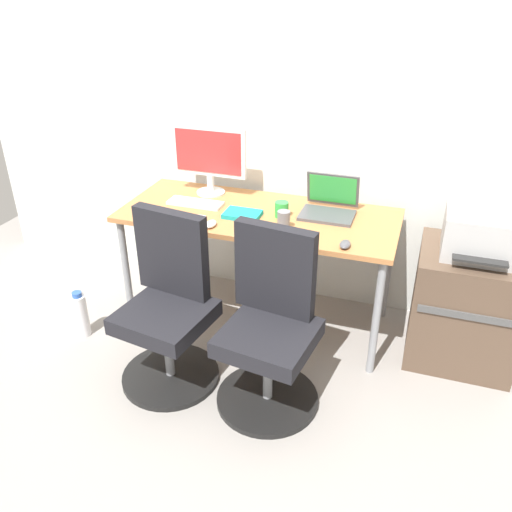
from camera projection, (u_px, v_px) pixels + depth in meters
name	position (u px, v px, depth m)	size (l,w,h in m)	color
ground_plane	(258.00, 318.00, 3.50)	(5.28, 5.28, 0.00)	gray
back_wall	(281.00, 104.00, 3.23)	(4.40, 0.04, 2.60)	silver
desk	(259.00, 224.00, 3.17)	(1.63, 0.69, 0.75)	#B77542
office_chair_left	(169.00, 309.00, 2.84)	(0.54, 0.54, 0.94)	black
office_chair_right	(270.00, 329.00, 2.68)	(0.54, 0.54, 0.94)	black
side_cabinet	(465.00, 306.00, 3.02)	(0.58, 0.53, 0.68)	brown
printer	(481.00, 234.00, 2.80)	(0.38, 0.40, 0.24)	#B7B7B7
water_bottle_on_floor	(81.00, 315.00, 3.27)	(0.09, 0.09, 0.31)	white
desktop_monitor	(209.00, 156.00, 3.30)	(0.48, 0.18, 0.43)	silver
open_laptop	(329.00, 205.00, 3.11)	(0.31, 0.27, 0.22)	#4C4C51
keyboard_by_monitor	(175.00, 217.00, 3.06)	(0.34, 0.12, 0.02)	silver
keyboard_by_laptop	(196.00, 203.00, 3.25)	(0.34, 0.12, 0.02)	silver
mouse_by_monitor	(345.00, 244.00, 2.75)	(0.06, 0.10, 0.03)	#515156
mouse_by_laptop	(211.00, 224.00, 2.97)	(0.06, 0.10, 0.03)	silver
coffee_mug	(282.00, 209.00, 3.07)	(0.08, 0.08, 0.09)	green
pen_cup	(284.00, 220.00, 2.92)	(0.07, 0.07, 0.10)	slate
notebook	(242.00, 214.00, 3.09)	(0.21, 0.15, 0.03)	teal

